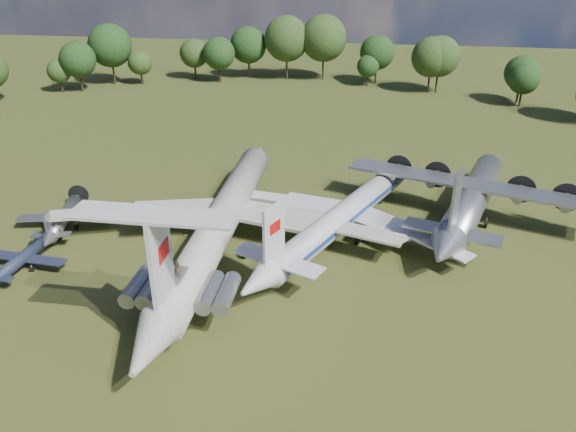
% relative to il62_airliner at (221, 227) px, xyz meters
% --- Properties ---
extents(ground, '(300.00, 300.00, 0.00)m').
position_rel_il62_airliner_xyz_m(ground, '(-2.19, 2.30, -2.89)').
color(ground, '#1E3612').
rests_on(ground, ground).
extents(il62_airliner, '(45.48, 59.04, 5.78)m').
position_rel_il62_airliner_xyz_m(il62_airliner, '(0.00, 0.00, 0.00)').
color(il62_airliner, silver).
rests_on(il62_airliner, ground).
extents(tu104_jet, '(50.59, 56.25, 4.60)m').
position_rel_il62_airliner_xyz_m(tu104_jet, '(14.96, 5.09, -0.59)').
color(tu104_jet, silver).
rests_on(tu104_jet, ground).
extents(an12_transport, '(46.36, 48.94, 5.21)m').
position_rel_il62_airliner_xyz_m(an12_transport, '(32.10, 12.04, -0.29)').
color(an12_transport, '#A6A8AE').
rests_on(an12_transport, ground).
extents(small_prop_west, '(11.88, 15.38, 2.13)m').
position_rel_il62_airliner_xyz_m(small_prop_west, '(-22.11, -8.58, -1.83)').
color(small_prop_west, '#151C31').
rests_on(small_prop_west, ground).
extents(small_prop_northwest, '(15.76, 19.26, 2.50)m').
position_rel_il62_airliner_xyz_m(small_prop_northwest, '(-22.27, 1.73, -1.64)').
color(small_prop_northwest, '#929599').
rests_on(small_prop_northwest, ground).
extents(person_on_il62, '(0.76, 0.55, 1.95)m').
position_rel_il62_airliner_xyz_m(person_on_il62, '(-0.04, -16.18, 3.87)').
color(person_on_il62, '#97774D').
rests_on(person_on_il62, il62_airliner).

